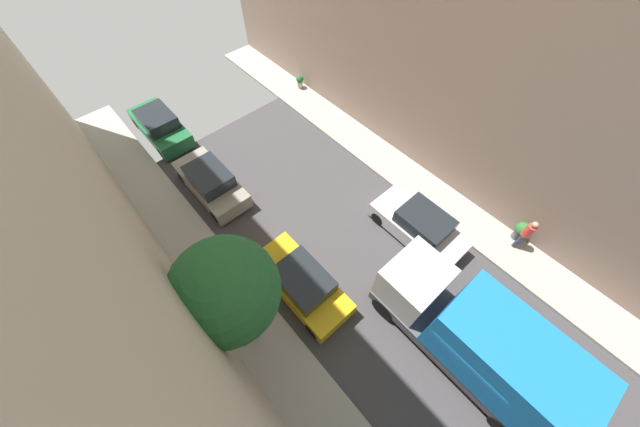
% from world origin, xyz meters
% --- Properties ---
extents(ground, '(32.00, 32.00, 0.00)m').
position_xyz_m(ground, '(0.00, 0.00, 0.00)').
color(ground, '#423F42').
extents(sidewalk_right, '(2.00, 44.00, 0.15)m').
position_xyz_m(sidewalk_right, '(5.00, 0.00, 0.07)').
color(sidewalk_right, '#A8A399').
rests_on(sidewalk_right, ground).
extents(parked_car_left_3, '(1.78, 4.20, 1.57)m').
position_xyz_m(parked_car_left_3, '(-2.70, 5.62, 0.72)').
color(parked_car_left_3, gold).
rests_on(parked_car_left_3, ground).
extents(parked_car_left_4, '(1.78, 4.20, 1.57)m').
position_xyz_m(parked_car_left_4, '(-2.70, 12.29, 0.72)').
color(parked_car_left_4, gray).
rests_on(parked_car_left_4, ground).
extents(parked_car_left_5, '(1.78, 4.20, 1.57)m').
position_xyz_m(parked_car_left_5, '(-2.70, 17.53, 0.72)').
color(parked_car_left_5, '#1E6638').
rests_on(parked_car_left_5, ground).
extents(parked_car_right_2, '(1.78, 4.20, 1.57)m').
position_xyz_m(parked_car_right_2, '(2.70, 4.26, 0.72)').
color(parked_car_right_2, silver).
rests_on(parked_car_right_2, ground).
extents(delivery_truck, '(2.26, 6.60, 3.38)m').
position_xyz_m(delivery_truck, '(0.00, 0.13, 1.79)').
color(delivery_truck, '#4C4C51').
rests_on(delivery_truck, ground).
extents(pedestrian, '(0.40, 0.36, 1.72)m').
position_xyz_m(pedestrian, '(5.44, 1.05, 1.07)').
color(pedestrian, '#2D334C').
rests_on(pedestrian, sidewalk_right).
extents(street_tree_2, '(2.94, 2.94, 5.73)m').
position_xyz_m(street_tree_2, '(-5.14, 5.56, 4.38)').
color(street_tree_2, brown).
rests_on(street_tree_2, sidewalk_left).
extents(potted_plant_1, '(0.44, 0.44, 0.78)m').
position_xyz_m(potted_plant_1, '(5.59, 15.76, 0.59)').
color(potted_plant_1, '#B2A899').
rests_on(potted_plant_1, sidewalk_right).
extents(potted_plant_3, '(0.60, 0.60, 0.97)m').
position_xyz_m(potted_plant_3, '(5.78, 1.24, 0.72)').
color(potted_plant_3, slate).
rests_on(potted_plant_3, sidewalk_right).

